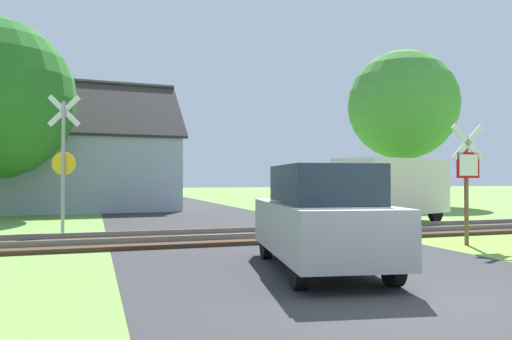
% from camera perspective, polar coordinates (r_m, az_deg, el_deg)
% --- Properties ---
extents(ground_plane, '(160.00, 160.00, 0.00)m').
position_cam_1_polar(ground_plane, '(6.82, 17.60, -14.11)').
color(ground_plane, '#6B9942').
extents(road_asphalt, '(7.04, 80.00, 0.01)m').
position_cam_1_polar(road_asphalt, '(8.49, 9.54, -11.51)').
color(road_asphalt, '#2D2D30').
rests_on(road_asphalt, ground).
extents(rail_track, '(60.00, 2.60, 0.22)m').
position_cam_1_polar(rail_track, '(13.05, -0.73, -7.59)').
color(rail_track, '#422D1E').
rests_on(rail_track, ground).
extents(stop_sign_near, '(0.88, 0.16, 2.83)m').
position_cam_1_polar(stop_sign_near, '(12.63, 22.98, -0.46)').
color(stop_sign_near, brown).
rests_on(stop_sign_near, ground).
extents(crossing_sign_far, '(0.86, 0.22, 3.85)m').
position_cam_1_polar(crossing_sign_far, '(14.51, -21.15, 1.41)').
color(crossing_sign_far, '#9E9EA5').
rests_on(crossing_sign_far, ground).
extents(house, '(8.75, 6.87, 6.49)m').
position_cam_1_polar(house, '(26.11, -18.41, 0.08)').
color(house, '#99A3B7').
rests_on(house, ground).
extents(tree_far, '(6.54, 6.54, 9.26)m').
position_cam_1_polar(tree_far, '(31.44, 16.44, 7.13)').
color(tree_far, '#513823').
rests_on(tree_far, ground).
extents(mail_truck, '(5.24, 3.36, 2.24)m').
position_cam_1_polar(mail_truck, '(18.08, 14.98, -1.97)').
color(mail_truck, silver).
rests_on(mail_truck, ground).
extents(parked_car, '(2.29, 4.22, 1.78)m').
position_cam_1_polar(parked_car, '(8.50, 7.43, -5.45)').
color(parked_car, '#99999E').
rests_on(parked_car, ground).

